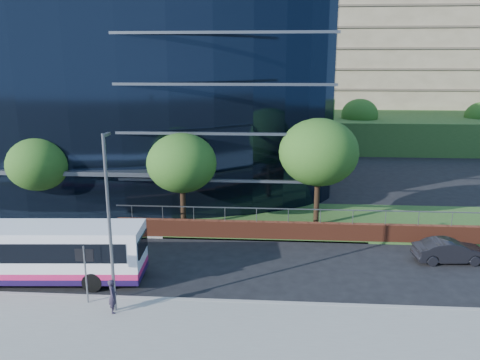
# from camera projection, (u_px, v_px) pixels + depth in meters

# --- Properties ---
(ground) EXTENTS (200.00, 200.00, 0.00)m
(ground) POSITION_uv_depth(u_px,v_px,m) (14.00, 286.00, 23.58)
(ground) COLOR black
(ground) RESTS_ON ground
(kerb) EXTENTS (80.00, 0.25, 0.16)m
(kerb) POSITION_uv_depth(u_px,v_px,m) (2.00, 294.00, 22.60)
(kerb) COLOR gray
(kerb) RESTS_ON ground
(yellow_line_outer) EXTENTS (80.00, 0.08, 0.01)m
(yellow_line_outer) POSITION_uv_depth(u_px,v_px,m) (5.00, 294.00, 22.81)
(yellow_line_outer) COLOR gold
(yellow_line_outer) RESTS_ON ground
(yellow_line_inner) EXTENTS (80.00, 0.08, 0.01)m
(yellow_line_inner) POSITION_uv_depth(u_px,v_px,m) (7.00, 292.00, 22.95)
(yellow_line_inner) COLOR gold
(yellow_line_inner) RESTS_ON ground
(far_forecourt) EXTENTS (50.00, 8.00, 0.10)m
(far_forecourt) POSITION_uv_depth(u_px,v_px,m) (15.00, 214.00, 34.61)
(far_forecourt) COLOR gray
(far_forecourt) RESTS_ON ground
(grass_verge) EXTENTS (36.00, 8.00, 0.12)m
(grass_verge) POSITION_uv_depth(u_px,v_px,m) (430.00, 223.00, 32.61)
(grass_verge) COLOR #2D511E
(grass_verge) RESTS_ON ground
(glass_office) EXTENTS (44.00, 23.10, 16.00)m
(glass_office) POSITION_uv_depth(u_px,v_px,m) (85.00, 96.00, 42.07)
(glass_office) COLOR black
(glass_office) RESTS_ON ground
(retaining_wall) EXTENTS (34.00, 0.40, 2.11)m
(retaining_wall) POSITION_uv_depth(u_px,v_px,m) (384.00, 233.00, 29.16)
(retaining_wall) COLOR #602A19
(retaining_wall) RESTS_ON ground
(apartment_block) EXTENTS (60.00, 42.00, 30.00)m
(apartment_block) POSITION_uv_depth(u_px,v_px,m) (394.00, 62.00, 74.08)
(apartment_block) COLOR #2D511E
(apartment_block) RESTS_ON ground
(street_sign) EXTENTS (0.85, 0.09, 2.80)m
(street_sign) POSITION_uv_depth(u_px,v_px,m) (85.00, 262.00, 21.22)
(street_sign) COLOR slate
(street_sign) RESTS_ON pavement_near
(tree_far_b) EXTENTS (4.29, 4.29, 6.05)m
(tree_far_b) POSITION_uv_depth(u_px,v_px,m) (39.00, 164.00, 31.95)
(tree_far_b) COLOR black
(tree_far_b) RESTS_ON ground
(tree_far_c) EXTENTS (4.62, 4.62, 6.51)m
(tree_far_c) POSITION_uv_depth(u_px,v_px,m) (182.00, 163.00, 30.71)
(tree_far_c) COLOR black
(tree_far_c) RESTS_ON ground
(tree_far_d) EXTENTS (5.28, 5.28, 7.44)m
(tree_far_d) POSITION_uv_depth(u_px,v_px,m) (319.00, 152.00, 30.92)
(tree_far_d) COLOR black
(tree_far_d) RESTS_ON ground
(tree_dist_e) EXTENTS (4.62, 4.62, 6.51)m
(tree_dist_e) POSITION_uv_depth(u_px,v_px,m) (360.00, 114.00, 59.57)
(tree_dist_e) COLOR black
(tree_dist_e) RESTS_ON ground
(streetlight_east) EXTENTS (0.15, 0.77, 8.00)m
(streetlight_east) POSITION_uv_depth(u_px,v_px,m) (109.00, 219.00, 20.00)
(streetlight_east) COLOR slate
(streetlight_east) RESTS_ON pavement_near
(city_bus) EXTENTS (11.16, 3.26, 2.98)m
(city_bus) POSITION_uv_depth(u_px,v_px,m) (37.00, 252.00, 23.76)
(city_bus) COLOR white
(city_bus) RESTS_ON ground
(parked_car) EXTENTS (4.08, 1.69, 1.31)m
(parked_car) POSITION_uv_depth(u_px,v_px,m) (450.00, 251.00, 26.32)
(parked_car) COLOR black
(parked_car) RESTS_ON ground
(pedestrian) EXTENTS (0.49, 0.64, 1.56)m
(pedestrian) POSITION_uv_depth(u_px,v_px,m) (113.00, 296.00, 20.68)
(pedestrian) COLOR #251F2E
(pedestrian) RESTS_ON pavement_near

